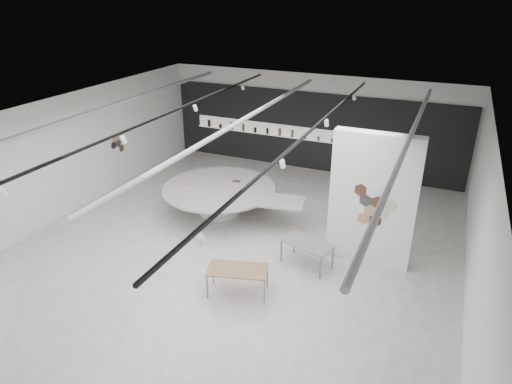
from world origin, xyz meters
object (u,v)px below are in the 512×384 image
at_px(partition_column, 373,200).
at_px(sample_table_stone, 307,245).
at_px(display_island, 221,197).
at_px(kitchen_counter, 385,173).
at_px(sample_table_wood, 238,271).

bearing_deg(partition_column, sample_table_stone, -147.77).
xyz_separation_m(partition_column, display_island, (-4.89, 0.90, -1.20)).
height_order(display_island, kitchen_counter, kitchen_counter).
relative_size(partition_column, sample_table_wood, 2.28).
distance_m(display_island, kitchen_counter, 6.42).
bearing_deg(display_island, partition_column, -20.02).
distance_m(display_island, sample_table_stone, 3.91).
relative_size(sample_table_wood, sample_table_stone, 1.08).
xyz_separation_m(sample_table_wood, kitchen_counter, (2.14, 8.20, -0.19)).
bearing_deg(sample_table_stone, display_island, 152.70).
distance_m(partition_column, kitchen_counter, 5.69).
relative_size(display_island, sample_table_wood, 3.21).
xyz_separation_m(partition_column, sample_table_stone, (-1.41, -0.89, -1.18)).
height_order(sample_table_stone, kitchen_counter, kitchen_counter).
bearing_deg(partition_column, sample_table_wood, -133.55).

